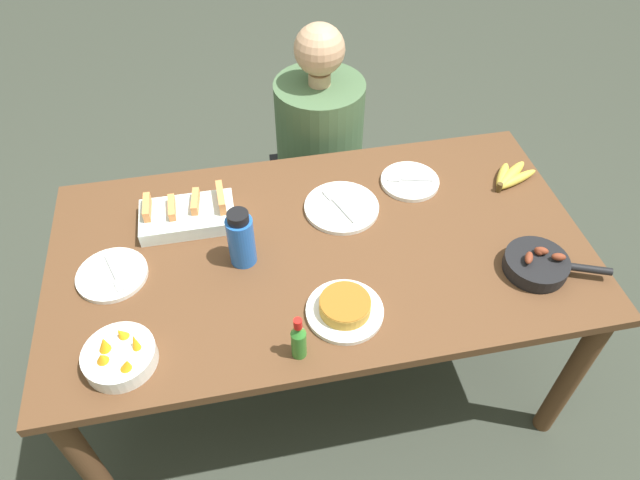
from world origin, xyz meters
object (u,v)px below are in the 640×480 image
object	(u,v)px
frittata_plate_center	(345,308)
empty_plate_far_right	(112,276)
empty_plate_near_front	(342,207)
person_figure	(320,172)
fruit_bowl_mango	(120,356)
skillet	(538,264)
melon_tray	(188,215)
banana_bunch	(510,177)
water_bottle	(241,239)
empty_plate_far_left	(410,181)
hot_sauce_bottle	(299,340)

from	to	relation	value
frittata_plate_center	empty_plate_far_right	distance (m)	0.74
empty_plate_near_front	person_figure	xyz separation A→B (m)	(0.03, 0.56, -0.31)
frittata_plate_center	empty_plate_near_front	bearing A→B (deg)	78.48
empty_plate_far_right	person_figure	distance (m)	1.13
fruit_bowl_mango	person_figure	bearing A→B (deg)	53.79
skillet	fruit_bowl_mango	world-z (taller)	fruit_bowl_mango
melon_tray	person_figure	bearing A→B (deg)	42.97
frittata_plate_center	person_figure	bearing A→B (deg)	83.05
frittata_plate_center	fruit_bowl_mango	xyz separation A→B (m)	(-0.64, -0.04, 0.01)
banana_bunch	water_bottle	distance (m)	1.02
empty_plate_far_left	person_figure	xyz separation A→B (m)	(-0.24, 0.48, -0.31)
empty_plate_far_right	hot_sauce_bottle	world-z (taller)	hot_sauce_bottle
water_bottle	hot_sauce_bottle	size ratio (longest dim) A/B	1.29
melon_tray	empty_plate_near_front	world-z (taller)	melon_tray
frittata_plate_center	melon_tray	bearing A→B (deg)	132.37
frittata_plate_center	hot_sauce_bottle	bearing A→B (deg)	-144.50
banana_bunch	empty_plate_near_front	xyz separation A→B (m)	(-0.64, -0.03, -0.01)
person_figure	water_bottle	bearing A→B (deg)	-118.25
melon_tray	person_figure	size ratio (longest dim) A/B	0.27
water_bottle	hot_sauce_bottle	distance (m)	0.40
frittata_plate_center	skillet	bearing A→B (deg)	4.04
skillet	person_figure	xyz separation A→B (m)	(-0.51, 0.96, -0.33)
skillet	empty_plate_far_left	xyz separation A→B (m)	(-0.27, 0.48, -0.02)
empty_plate_near_front	water_bottle	size ratio (longest dim) A/B	1.27
fruit_bowl_mango	person_figure	distance (m)	1.34
frittata_plate_center	empty_plate_far_right	bearing A→B (deg)	158.19
frittata_plate_center	empty_plate_far_right	size ratio (longest dim) A/B	1.05
skillet	frittata_plate_center	size ratio (longest dim) A/B	1.36
empty_plate_far_left	fruit_bowl_mango	world-z (taller)	fruit_bowl_mango
frittata_plate_center	person_figure	size ratio (longest dim) A/B	0.20
empty_plate_near_front	hot_sauce_bottle	world-z (taller)	hot_sauce_bottle
skillet	empty_plate_far_left	bearing A→B (deg)	140.41
person_figure	empty_plate_far_right	bearing A→B (deg)	-137.89
hot_sauce_bottle	water_bottle	bearing A→B (deg)	106.86
empty_plate_far_left	hot_sauce_bottle	size ratio (longest dim) A/B	1.34
water_bottle	hot_sauce_bottle	bearing A→B (deg)	-73.14
banana_bunch	empty_plate_far_left	distance (m)	0.37
empty_plate_far_right	hot_sauce_bottle	size ratio (longest dim) A/B	1.38
water_bottle	person_figure	world-z (taller)	person_figure
empty_plate_far_right	fruit_bowl_mango	distance (m)	0.32
skillet	empty_plate_near_front	size ratio (longest dim) A/B	1.20
skillet	fruit_bowl_mango	distance (m)	1.28
banana_bunch	water_bottle	world-z (taller)	water_bottle
frittata_plate_center	person_figure	distance (m)	1.06
water_bottle	frittata_plate_center	bearing A→B (deg)	-44.81
banana_bunch	skillet	bearing A→B (deg)	-103.18
skillet	water_bottle	bearing A→B (deg)	-172.57
water_bottle	empty_plate_far_right	bearing A→B (deg)	179.44
melon_tray	skillet	world-z (taller)	melon_tray
skillet	frittata_plate_center	distance (m)	0.63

